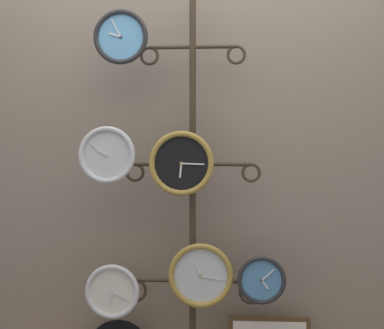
% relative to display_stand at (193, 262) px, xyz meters
% --- Properties ---
extents(shop_wall, '(4.40, 0.04, 2.80)m').
position_rel_display_stand_xyz_m(shop_wall, '(0.00, 0.16, 0.72)').
color(shop_wall, gray).
rests_on(shop_wall, ground_plane).
extents(display_stand, '(0.72, 0.36, 2.08)m').
position_rel_display_stand_xyz_m(display_stand, '(0.00, 0.00, 0.00)').
color(display_stand, '#382D1E').
rests_on(display_stand, ground_plane).
extents(clock_top_left, '(0.27, 0.04, 0.27)m').
position_rel_display_stand_xyz_m(clock_top_left, '(-0.35, -0.10, 1.14)').
color(clock_top_left, '#60A8DB').
extents(clock_middle_left, '(0.29, 0.04, 0.29)m').
position_rel_display_stand_xyz_m(clock_middle_left, '(-0.42, -0.12, 0.55)').
color(clock_middle_left, silver).
extents(clock_middle_center, '(0.32, 0.04, 0.32)m').
position_rel_display_stand_xyz_m(clock_middle_center, '(-0.05, -0.11, 0.51)').
color(clock_middle_center, black).
extents(clock_bottom_left, '(0.28, 0.04, 0.28)m').
position_rel_display_stand_xyz_m(clock_bottom_left, '(-0.40, -0.10, -0.13)').
color(clock_bottom_left, silver).
extents(clock_bottom_center, '(0.32, 0.04, 0.32)m').
position_rel_display_stand_xyz_m(clock_bottom_center, '(0.05, -0.09, -0.05)').
color(clock_bottom_center, silver).
extents(clock_bottom_right, '(0.24, 0.04, 0.24)m').
position_rel_display_stand_xyz_m(clock_bottom_right, '(0.35, -0.10, -0.06)').
color(clock_bottom_right, '#4C84B2').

